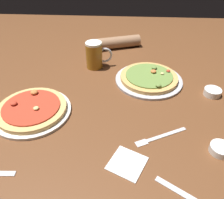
% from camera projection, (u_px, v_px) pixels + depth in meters
% --- Properties ---
extents(ground_plane, '(2.40, 2.40, 0.03)m').
position_uv_depth(ground_plane, '(112.00, 106.00, 1.00)').
color(ground_plane, brown).
extents(pizza_plate_near, '(0.32, 0.32, 0.05)m').
position_uv_depth(pizza_plate_near, '(32.00, 110.00, 0.93)').
color(pizza_plate_near, silver).
rests_on(pizza_plate_near, ground_plane).
extents(pizza_plate_far, '(0.33, 0.33, 0.05)m').
position_uv_depth(pizza_plate_far, '(149.00, 78.00, 1.13)').
color(pizza_plate_far, '#B2B2B7').
rests_on(pizza_plate_far, ground_plane).
extents(beer_mug_dark, '(0.14, 0.09, 0.14)m').
position_uv_depth(beer_mug_dark, '(95.00, 55.00, 1.21)').
color(beer_mug_dark, '#9E6619').
rests_on(beer_mug_dark, ground_plane).
extents(ramekin_sauce, '(0.08, 0.08, 0.03)m').
position_uv_depth(ramekin_sauce, '(212.00, 92.00, 1.03)').
color(ramekin_sauce, white).
rests_on(ramekin_sauce, ground_plane).
extents(ramekin_butter, '(0.07, 0.07, 0.03)m').
position_uv_depth(ramekin_butter, '(221.00, 149.00, 0.77)').
color(ramekin_butter, white).
rests_on(ramekin_butter, ground_plane).
extents(napkin_folded, '(0.14, 0.14, 0.01)m').
position_uv_depth(napkin_folded, '(127.00, 163.00, 0.74)').
color(napkin_folded, white).
rests_on(napkin_folded, ground_plane).
extents(knife_right, '(0.20, 0.14, 0.01)m').
position_uv_depth(knife_right, '(191.00, 198.00, 0.64)').
color(knife_right, silver).
rests_on(knife_right, ground_plane).
extents(fork_spare, '(0.20, 0.11, 0.01)m').
position_uv_depth(fork_spare, '(160.00, 136.00, 0.83)').
color(fork_spare, silver).
rests_on(fork_spare, ground_plane).
extents(diner_arm, '(0.33, 0.16, 0.07)m').
position_uv_depth(diner_arm, '(112.00, 43.00, 1.42)').
color(diner_arm, '#936B4C').
rests_on(diner_arm, ground_plane).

